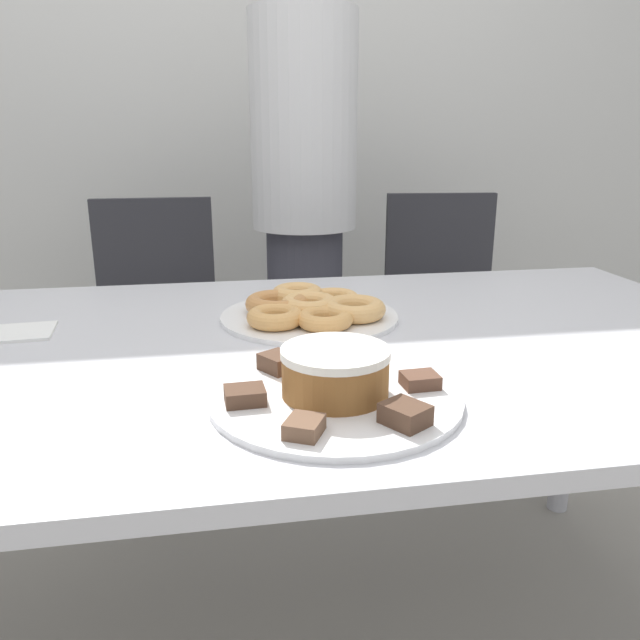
{
  "coord_description": "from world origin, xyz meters",
  "views": [
    {
      "loc": [
        -0.1,
        -1.09,
        1.13
      ],
      "look_at": [
        0.08,
        -0.07,
        0.81
      ],
      "focal_mm": 35.0,
      "sensor_mm": 36.0,
      "label": 1
    }
  ],
  "objects_px": {
    "napkin": "(14,333)",
    "plate_cake": "(335,397)",
    "person_standing": "(304,208)",
    "office_chair_left": "(158,348)",
    "frosted_cake": "(335,372)",
    "office_chair_right": "(445,332)",
    "plate_donuts": "(310,317)"
  },
  "relations": [
    {
      "from": "plate_donuts",
      "to": "frosted_cake",
      "type": "height_order",
      "value": "frosted_cake"
    },
    {
      "from": "office_chair_left",
      "to": "frosted_cake",
      "type": "bearing_deg",
      "value": -73.17
    },
    {
      "from": "office_chair_right",
      "to": "plate_donuts",
      "type": "xyz_separation_m",
      "value": [
        -0.61,
        -0.78,
        0.32
      ]
    },
    {
      "from": "office_chair_left",
      "to": "plate_cake",
      "type": "relative_size",
      "value": 2.5
    },
    {
      "from": "person_standing",
      "to": "plate_donuts",
      "type": "xyz_separation_m",
      "value": [
        -0.11,
        -0.8,
        -0.13
      ]
    },
    {
      "from": "person_standing",
      "to": "office_chair_right",
      "type": "height_order",
      "value": "person_standing"
    },
    {
      "from": "person_standing",
      "to": "office_chair_right",
      "type": "relative_size",
      "value": 1.83
    },
    {
      "from": "office_chair_left",
      "to": "plate_cake",
      "type": "bearing_deg",
      "value": -73.17
    },
    {
      "from": "frosted_cake",
      "to": "person_standing",
      "type": "bearing_deg",
      "value": 83.65
    },
    {
      "from": "person_standing",
      "to": "plate_donuts",
      "type": "relative_size",
      "value": 4.55
    },
    {
      "from": "office_chair_left",
      "to": "office_chair_right",
      "type": "distance_m",
      "value": 1.0
    },
    {
      "from": "office_chair_right",
      "to": "office_chair_left",
      "type": "bearing_deg",
      "value": -174.24
    },
    {
      "from": "frosted_cake",
      "to": "napkin",
      "type": "xyz_separation_m",
      "value": [
        -0.55,
        0.41,
        -0.04
      ]
    },
    {
      "from": "office_chair_right",
      "to": "napkin",
      "type": "distance_m",
      "value": 1.46
    },
    {
      "from": "person_standing",
      "to": "napkin",
      "type": "relative_size",
      "value": 11.07
    },
    {
      "from": "person_standing",
      "to": "plate_cake",
      "type": "height_order",
      "value": "person_standing"
    },
    {
      "from": "frosted_cake",
      "to": "napkin",
      "type": "distance_m",
      "value": 0.69
    },
    {
      "from": "person_standing",
      "to": "office_chair_left",
      "type": "height_order",
      "value": "person_standing"
    },
    {
      "from": "person_standing",
      "to": "office_chair_left",
      "type": "relative_size",
      "value": 1.83
    },
    {
      "from": "office_chair_left",
      "to": "plate_donuts",
      "type": "distance_m",
      "value": 0.93
    },
    {
      "from": "frosted_cake",
      "to": "napkin",
      "type": "relative_size",
      "value": 1.04
    },
    {
      "from": "office_chair_right",
      "to": "plate_donuts",
      "type": "bearing_deg",
      "value": -122.32
    },
    {
      "from": "office_chair_left",
      "to": "plate_donuts",
      "type": "xyz_separation_m",
      "value": [
        0.39,
        -0.78,
        0.32
      ]
    },
    {
      "from": "person_standing",
      "to": "office_chair_left",
      "type": "distance_m",
      "value": 0.67
    },
    {
      "from": "plate_cake",
      "to": "plate_donuts",
      "type": "height_order",
      "value": "same"
    },
    {
      "from": "plate_donuts",
      "to": "frosted_cake",
      "type": "bearing_deg",
      "value": -93.75
    },
    {
      "from": "office_chair_right",
      "to": "plate_cake",
      "type": "xyz_separation_m",
      "value": [
        -0.64,
        -1.2,
        0.32
      ]
    },
    {
      "from": "office_chair_left",
      "to": "plate_cake",
      "type": "distance_m",
      "value": 1.29
    },
    {
      "from": "office_chair_left",
      "to": "napkin",
      "type": "distance_m",
      "value": 0.87
    },
    {
      "from": "napkin",
      "to": "plate_cake",
      "type": "bearing_deg",
      "value": -36.62
    },
    {
      "from": "plate_cake",
      "to": "napkin",
      "type": "height_order",
      "value": "plate_cake"
    },
    {
      "from": "person_standing",
      "to": "plate_cake",
      "type": "distance_m",
      "value": 1.23
    }
  ]
}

